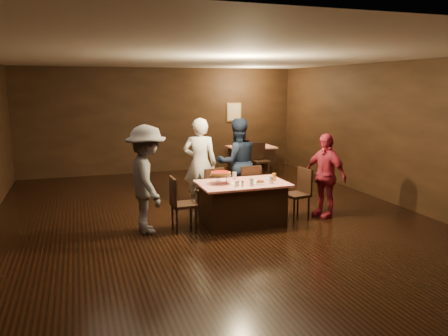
{
  "coord_description": "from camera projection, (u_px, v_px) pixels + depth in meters",
  "views": [
    {
      "loc": [
        -2.34,
        -7.57,
        2.51
      ],
      "look_at": [
        0.19,
        -0.06,
        1.0
      ],
      "focal_mm": 35.0,
      "sensor_mm": 36.0,
      "label": 1
    }
  ],
  "objects": [
    {
      "name": "diner_white_jacket",
      "position": [
        200.0,
        164.0,
        8.89
      ],
      "size": [
        0.8,
        0.67,
        1.87
      ],
      "primitive_type": "imported",
      "rotation": [
        0.0,
        0.0,
        2.77
      ],
      "color": "white",
      "rests_on": "ground"
    },
    {
      "name": "diner_navy_hoodie",
      "position": [
        237.0,
        162.0,
        9.13
      ],
      "size": [
        0.9,
        0.7,
        1.84
      ],
      "primitive_type": "imported",
      "rotation": [
        0.0,
        0.0,
        3.13
      ],
      "color": "#141E33",
      "rests_on": "ground"
    },
    {
      "name": "condiments",
      "position": [
        239.0,
        184.0,
        7.58
      ],
      "size": [
        0.17,
        0.1,
        0.09
      ],
      "color": "silver",
      "rests_on": "main_table"
    },
    {
      "name": "chair_end_right",
      "position": [
        296.0,
        194.0,
        8.31
      ],
      "size": [
        0.48,
        0.48,
        0.95
      ],
      "primitive_type": "cube",
      "rotation": [
        0.0,
        0.0,
        -1.41
      ],
      "color": "black",
      "rests_on": "ground"
    },
    {
      "name": "glass_amber",
      "position": [
        274.0,
        177.0,
        8.04
      ],
      "size": [
        0.08,
        0.08,
        0.14
      ],
      "primitive_type": "cylinder",
      "color": "#BF7F26",
      "rests_on": "main_table"
    },
    {
      "name": "chair_back_far",
      "position": [
        244.0,
        153.0,
        13.16
      ],
      "size": [
        0.49,
        0.49,
        0.95
      ],
      "primitive_type": "cube",
      "rotation": [
        0.0,
        0.0,
        3.32
      ],
      "color": "black",
      "rests_on": "ground"
    },
    {
      "name": "back_table",
      "position": [
        251.0,
        160.0,
        12.62
      ],
      "size": [
        1.3,
        0.9,
        0.77
      ],
      "primitive_type": "cube",
      "color": "red",
      "rests_on": "ground"
    },
    {
      "name": "diner_grey_knit",
      "position": [
        147.0,
        179.0,
        7.43
      ],
      "size": [
        0.76,
        1.24,
        1.86
      ],
      "primitive_type": "imported",
      "rotation": [
        0.0,
        0.0,
        1.63
      ],
      "color": "slate",
      "rests_on": "ground"
    },
    {
      "name": "pizza_stand",
      "position": [
        221.0,
        174.0,
        7.8
      ],
      "size": [
        0.38,
        0.38,
        0.22
      ],
      "color": "black",
      "rests_on": "main_table"
    },
    {
      "name": "chair_end_left",
      "position": [
        184.0,
        203.0,
        7.62
      ],
      "size": [
        0.43,
        0.43,
        0.95
      ],
      "primitive_type": "cube",
      "rotation": [
        0.0,
        0.0,
        1.59
      ],
      "color": "black",
      "rests_on": "ground"
    },
    {
      "name": "diner_red_shirt",
      "position": [
        325.0,
        175.0,
        8.35
      ],
      "size": [
        0.7,
        1.03,
        1.62
      ],
      "primitive_type": "imported",
      "rotation": [
        0.0,
        0.0,
        -1.22
      ],
      "color": "#A52139",
      "rests_on": "ground"
    },
    {
      "name": "napkin_center",
      "position": [
        258.0,
        181.0,
        8.01
      ],
      "size": [
        0.19,
        0.19,
        0.01
      ],
      "primitive_type": "cube",
      "rotation": [
        0.0,
        0.0,
        0.21
      ],
      "color": "white",
      "rests_on": "main_table"
    },
    {
      "name": "napkin_left",
      "position": [
        236.0,
        184.0,
        7.82
      ],
      "size": [
        0.21,
        0.21,
        0.01
      ],
      "primitive_type": "cube",
      "rotation": [
        0.0,
        0.0,
        -0.35
      ],
      "color": "white",
      "rests_on": "main_table"
    },
    {
      "name": "chair_far_left",
      "position": [
        210.0,
        191.0,
        8.54
      ],
      "size": [
        0.5,
        0.5,
        0.95
      ],
      "primitive_type": "cube",
      "rotation": [
        0.0,
        0.0,
        3.35
      ],
      "color": "black",
      "rests_on": "ground"
    },
    {
      "name": "glass_front_left",
      "position": [
        251.0,
        182.0,
        7.64
      ],
      "size": [
        0.08,
        0.08,
        0.14
      ],
      "primitive_type": "cylinder",
      "color": "silver",
      "rests_on": "main_table"
    },
    {
      "name": "plate_with_slice",
      "position": [
        259.0,
        182.0,
        7.82
      ],
      "size": [
        0.25,
        0.25,
        0.06
      ],
      "color": "white",
      "rests_on": "main_table"
    },
    {
      "name": "chair_back_near",
      "position": [
        261.0,
        160.0,
        11.95
      ],
      "size": [
        0.42,
        0.42,
        0.95
      ],
      "primitive_type": "cube",
      "rotation": [
        0.0,
        0.0,
        0.01
      ],
      "color": "black",
      "rests_on": "ground"
    },
    {
      "name": "glass_front_right",
      "position": [
        271.0,
        180.0,
        7.81
      ],
      "size": [
        0.08,
        0.08,
        0.14
      ],
      "primitive_type": "cylinder",
      "color": "silver",
      "rests_on": "main_table"
    },
    {
      "name": "glass_back",
      "position": [
        234.0,
        176.0,
        8.16
      ],
      "size": [
        0.08,
        0.08,
        0.14
      ],
      "primitive_type": "cylinder",
      "color": "silver",
      "rests_on": "main_table"
    },
    {
      "name": "main_table",
      "position": [
        242.0,
        203.0,
        7.99
      ],
      "size": [
        1.6,
        1.0,
        0.77
      ],
      "primitive_type": "cube",
      "color": "#BA0F0C",
      "rests_on": "ground"
    },
    {
      "name": "chair_far_right",
      "position": [
        248.0,
        188.0,
        8.79
      ],
      "size": [
        0.43,
        0.43,
        0.95
      ],
      "primitive_type": "cube",
      "rotation": [
        0.0,
        0.0,
        3.11
      ],
      "color": "black",
      "rests_on": "ground"
    },
    {
      "name": "room",
      "position": [
        213.0,
        106.0,
        7.86
      ],
      "size": [
        10.0,
        10.04,
        3.02
      ],
      "color": "black",
      "rests_on": "ground"
    },
    {
      "name": "plate_empty",
      "position": [
        267.0,
        178.0,
        8.22
      ],
      "size": [
        0.25,
        0.25,
        0.01
      ],
      "primitive_type": "cylinder",
      "color": "white",
      "rests_on": "main_table"
    }
  ]
}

